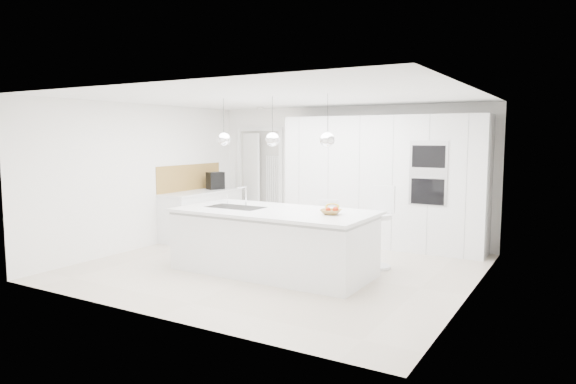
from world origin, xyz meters
The scene contains 26 objects.
floor centered at (0.00, 0.00, 0.00)m, with size 5.50×5.50×0.00m, color beige.
wall_back centered at (0.00, 2.50, 1.25)m, with size 5.50×5.50×0.00m, color white.
wall_left centered at (-2.75, 0.00, 1.25)m, with size 5.00×5.00×0.00m, color white.
ceiling centered at (0.00, 0.00, 2.50)m, with size 5.50×5.50×0.00m, color white.
tall_cabinets centered at (0.80, 2.20, 1.15)m, with size 3.60×0.60×2.30m, color white.
oven_stack centered at (1.70, 1.89, 1.35)m, with size 0.62×0.04×1.05m, color #A5A5A8, non-canonical shape.
doorway_frame centered at (-1.95, 2.47, 1.02)m, with size 1.11×0.08×2.13m, color white, non-canonical shape.
hallway_door centered at (-2.20, 2.42, 1.00)m, with size 0.82×0.04×2.00m, color white.
radiator centered at (-1.63, 2.46, 0.85)m, with size 0.32×0.04×1.40m, color white, non-canonical shape.
left_base_cabinets centered at (-2.45, 1.20, 0.43)m, with size 0.60×1.80×0.86m, color white.
left_worktop centered at (-2.45, 1.20, 0.88)m, with size 0.62×1.82×0.04m, color white.
oak_backsplash centered at (-2.74, 1.20, 1.15)m, with size 0.02×1.80×0.50m, color #AA8546.
island_base centered at (0.10, -0.30, 0.43)m, with size 2.80×1.20×0.86m, color white.
island_worktop centered at (0.10, -0.25, 0.88)m, with size 2.84×1.40×0.04m, color white.
island_sink centered at (-0.55, -0.30, 0.82)m, with size 0.84×0.44×0.18m, color #3F3F42, non-canonical shape.
island_tap centered at (-0.50, -0.10, 1.05)m, with size 0.02×0.02×0.30m, color white.
pendant_left centered at (-0.75, -0.30, 1.90)m, with size 0.20×0.20×0.20m, color white.
pendant_mid centered at (0.10, -0.30, 1.90)m, with size 0.20×0.20×0.20m, color white.
pendant_right centered at (0.95, -0.30, 1.90)m, with size 0.20×0.20×0.20m, color white.
fruit_bowl centered at (0.98, -0.22, 0.93)m, with size 0.28×0.28×0.07m, color #AA8546.
espresso_machine centered at (-2.43, 1.60, 1.07)m, with size 0.20×0.32×0.34m, color black.
bar_stool_left centered at (0.52, 0.54, 0.49)m, with size 0.32×0.45×0.97m, color white, non-canonical shape.
bar_stool_right centered at (1.32, 0.68, 0.60)m, with size 0.40×0.55×1.21m, color white, non-canonical shape.
apple_a centered at (1.05, -0.23, 0.97)m, with size 0.08×0.08×0.08m, color #B5280C.
apple_b centered at (0.95, -0.26, 0.97)m, with size 0.07×0.07×0.07m, color #B5280C.
banana_bunch centered at (0.99, -0.22, 1.01)m, with size 0.19×0.19×0.03m, color gold.
Camera 1 is at (3.93, -6.40, 1.95)m, focal length 32.00 mm.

